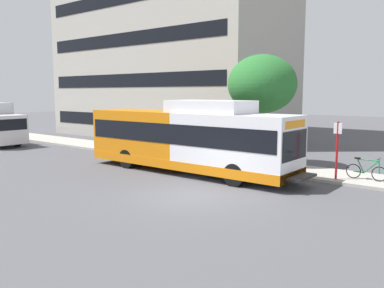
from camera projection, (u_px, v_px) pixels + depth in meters
name	position (u px, v px, depth m)	size (l,w,h in m)	color
ground_plane	(70.00, 171.00, 20.49)	(120.00, 120.00, 0.00)	#4C4C51
sidewalk_curb	(186.00, 157.00, 24.67)	(3.00, 56.00, 0.14)	#A8A399
transit_bus	(188.00, 139.00, 20.07)	(2.58, 12.25, 3.65)	white
bus_stop_sign_pole	(337.00, 146.00, 17.83)	(0.10, 0.36, 2.60)	red
bicycle_parked	(366.00, 170.00, 17.82)	(0.52, 1.76, 1.02)	black
street_tree_near_stop	(262.00, 84.00, 21.67)	(3.74, 3.74, 5.93)	#4C3823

